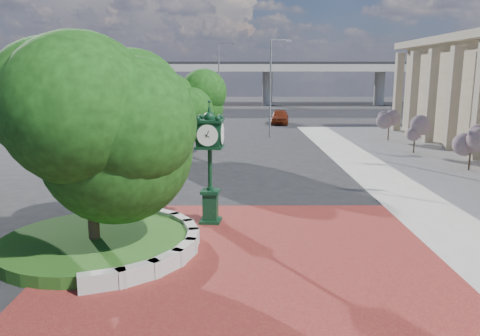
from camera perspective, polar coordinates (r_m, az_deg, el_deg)
name	(u,v)px	position (r m, az deg, el deg)	size (l,w,h in m)	color
ground	(247,249)	(15.61, 0.89, -9.83)	(200.00, 200.00, 0.00)	black
plaza	(248,260)	(14.68, 0.97, -11.18)	(12.00, 12.00, 0.04)	maroon
planter_wall	(165,241)	(15.70, -9.16, -8.81)	(2.96, 6.77, 0.54)	#9E9B93
grass_bed	(95,243)	(16.23, -17.27, -8.77)	(6.10, 6.10, 0.40)	#193F12
overpass	(238,68)	(84.54, -0.21, 12.10)	(90.00, 12.00, 7.50)	#9E9B93
tree_planter	(88,137)	(15.40, -18.04, 3.64)	(5.20, 5.20, 6.33)	#38281C
tree_street	(185,109)	(32.84, -6.78, 7.17)	(4.40, 4.40, 5.45)	#38281C
post_clock	(210,158)	(17.59, -3.69, 1.22)	(1.05, 1.05, 4.64)	black
parked_car	(280,117)	(53.42, 4.88, 6.25)	(1.93, 4.80, 1.63)	#60210D
street_lamp_near	(273,81)	(41.63, 4.01, 10.56)	(1.91, 0.47, 8.54)	slate
street_lamp_far	(221,76)	(54.12, -2.38, 11.10)	(2.02, 0.48, 9.03)	slate
shrub_near	(471,144)	(30.55, 26.35, 2.62)	(1.20, 1.20, 2.20)	#38281C
shrub_mid	(415,131)	(35.76, 20.56, 4.22)	(1.20, 1.20, 2.20)	#38281C
shrub_far	(389,122)	(41.75, 17.71, 5.35)	(1.20, 1.20, 2.20)	#38281C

